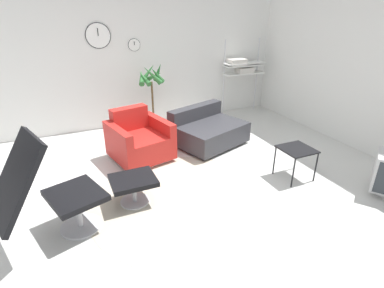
# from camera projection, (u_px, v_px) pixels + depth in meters

# --- Properties ---
(ground_plane) EXTENTS (12.00, 12.00, 0.00)m
(ground_plane) POSITION_uv_depth(u_px,v_px,m) (181.00, 190.00, 3.98)
(ground_plane) COLOR silver
(wall_back) EXTENTS (12.00, 0.09, 2.80)m
(wall_back) POSITION_uv_depth(u_px,v_px,m) (125.00, 55.00, 5.70)
(wall_back) COLOR silver
(wall_back) RESTS_ON ground_plane
(wall_right) EXTENTS (0.06, 12.00, 2.80)m
(wall_right) POSITION_uv_depth(u_px,v_px,m) (375.00, 66.00, 4.61)
(wall_right) COLOR silver
(wall_right) RESTS_ON ground_plane
(round_rug) EXTENTS (2.36, 2.36, 0.01)m
(round_rug) POSITION_uv_depth(u_px,v_px,m) (183.00, 199.00, 3.79)
(round_rug) COLOR #BCB29E
(round_rug) RESTS_ON ground_plane
(lounge_chair) EXTENTS (1.20, 0.88, 1.28)m
(lounge_chair) POSITION_uv_depth(u_px,v_px,m) (26.00, 180.00, 2.75)
(lounge_chair) COLOR #BCBCC1
(lounge_chair) RESTS_ON ground_plane
(ottoman) EXTENTS (0.54, 0.46, 0.34)m
(ottoman) POSITION_uv_depth(u_px,v_px,m) (133.00, 184.00, 3.63)
(ottoman) COLOR #BCBCC1
(ottoman) RESTS_ON ground_plane
(armchair_red) EXTENTS (1.00, 1.00, 0.78)m
(armchair_red) POSITION_uv_depth(u_px,v_px,m) (139.00, 142.00, 4.71)
(armchair_red) COLOR silver
(armchair_red) RESTS_ON ground_plane
(couch_low) EXTENTS (1.38, 1.24, 0.63)m
(couch_low) POSITION_uv_depth(u_px,v_px,m) (208.00, 131.00, 5.26)
(couch_low) COLOR black
(couch_low) RESTS_ON ground_plane
(side_table) EXTENTS (0.43, 0.43, 0.46)m
(side_table) POSITION_uv_depth(u_px,v_px,m) (297.00, 152.00, 4.12)
(side_table) COLOR black
(side_table) RESTS_ON ground_plane
(potted_plant) EXTENTS (0.52, 0.50, 1.34)m
(potted_plant) POSITION_uv_depth(u_px,v_px,m) (152.00, 95.00, 5.61)
(potted_plant) COLOR brown
(potted_plant) RESTS_ON ground_plane
(shelf_unit) EXTENTS (0.92, 0.28, 1.62)m
(shelf_unit) POSITION_uv_depth(u_px,v_px,m) (242.00, 67.00, 6.51)
(shelf_unit) COLOR #BCBCC1
(shelf_unit) RESTS_ON ground_plane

